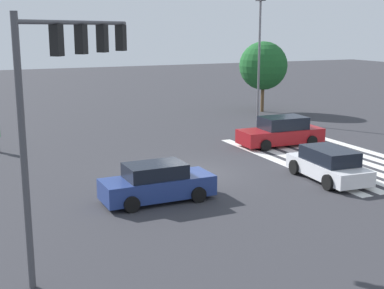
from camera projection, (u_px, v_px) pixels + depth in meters
The scene contains 8 objects.
ground_plane at pixel (192, 174), 24.91m from camera, with size 136.61×136.61×0.00m, color #333338.
crosswalk_markings at pixel (328, 157), 28.08m from camera, with size 12.26×6.30×0.01m.
traffic_signal_mast at pixel (66, 78), 14.75m from camera, with size 4.06×4.06×7.06m.
car_0 at pixel (328, 165), 23.75m from camera, with size 4.41×2.23×1.45m.
car_1 at pixel (157, 183), 20.90m from camera, with size 1.99×4.44×1.51m.
car_2 at pixel (281, 132), 30.78m from camera, with size 2.26×4.95×1.66m.
street_light_pole_a at pixel (259, 49), 38.02m from camera, with size 0.80×0.36×8.68m.
tree_corner_a at pixel (263, 66), 42.46m from camera, with size 3.83×3.83×5.60m.
Camera 1 is at (-21.90, 9.92, 6.69)m, focal length 50.00 mm.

